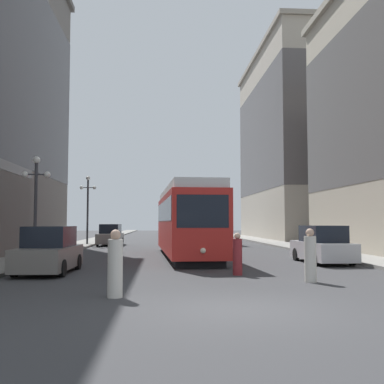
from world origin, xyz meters
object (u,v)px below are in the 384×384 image
Objects in this scene: streetcar at (186,220)px; transit_bus at (207,223)px; parked_car_left_near at (49,251)px; pedestrian_on_sidewalk at (237,255)px; lamp_post_left_far at (88,199)px; parked_car_right_far at (322,246)px; lamp_post_left_near at (36,191)px; pedestrian_crossing_near at (310,257)px; pedestrian_crossing_far at (115,266)px; parked_car_left_mid at (110,235)px.

streetcar is 1.18× the size of transit_bus.
parked_car_left_near is 2.76× the size of pedestrian_on_sidewalk.
lamp_post_left_far is at bearing -156.80° from transit_bus.
lamp_post_left_far reaches higher than pedestrian_on_sidewalk.
lamp_post_left_far is at bearing -51.73° from parked_car_right_far.
lamp_post_left_near is (-9.14, 6.14, 2.82)m from pedestrian_on_sidewalk.
lamp_post_left_far is at bearing 96.77° from parked_car_left_near.
lamp_post_left_near reaches higher than transit_bus.
transit_bus is at bearing -82.17° from parked_car_right_far.
pedestrian_crossing_far is at bearing 139.66° from pedestrian_crossing_near.
streetcar reaches higher than parked_car_left_mid.
lamp_post_left_near is 0.89× the size of lamp_post_left_far.
streetcar is 2.75× the size of lamp_post_left_near.
pedestrian_on_sidewalk is at bearing 43.23° from parked_car_right_far.
streetcar reaches higher than pedestrian_crossing_near.
lamp_post_left_near is (-1.90, 4.96, 2.71)m from parked_car_left_near.
lamp_post_left_far reaches higher than streetcar.
transit_bus is at bearing -51.35° from pedestrian_crossing_far.
lamp_post_left_far reaches higher than parked_car_right_far.
parked_car_right_far reaches higher than pedestrian_crossing_far.
pedestrian_crossing_far is 12.39m from lamp_post_left_near.
transit_bus is 29.59m from pedestrian_crossing_near.
parked_car_left_mid and parked_car_right_far have the same top height.
parked_car_right_far is 2.65× the size of pedestrian_crossing_near.
parked_car_right_far is 0.81× the size of lamp_post_left_far.
parked_car_left_near is at bearing -129.46° from streetcar.
lamp_post_left_near reaches higher than streetcar.
pedestrian_crossing_near is at bearing -65.36° from lamp_post_left_far.
pedestrian_crossing_near is 0.31× the size of lamp_post_left_far.
transit_bus is at bearing 72.92° from parked_car_left_near.
pedestrian_crossing_far is at bearing -65.23° from lamp_post_left_near.
transit_bus is 23.91m from lamp_post_left_near.
parked_car_right_far is at bearing -54.58° from parked_car_left_mid.
lamp_post_left_far reaches higher than transit_bus.
transit_bus reaches higher than pedestrian_on_sidewalk.
parked_car_right_far is at bearing -51.19° from lamp_post_left_far.
pedestrian_on_sidewalk is at bearing -95.57° from transit_bus.
pedestrian_on_sidewalk is (4.08, 4.84, -0.09)m from pedestrian_crossing_far.
streetcar is at bearing -21.09° from pedestrian_on_sidewalk.
lamp_post_left_far reaches higher than parked_car_left_mid.
parked_car_left_near reaches higher than pedestrian_crossing_near.
transit_bus is at bearing 63.13° from lamp_post_left_near.
pedestrian_crossing_near is at bearing -166.21° from pedestrian_on_sidewalk.
transit_bus is at bearing -33.73° from pedestrian_on_sidewalk.
parked_car_left_near reaches higher than pedestrian_on_sidewalk.
pedestrian_crossing_far is (-6.16, -2.69, 0.01)m from pedestrian_crossing_near.
parked_car_left_mid is (-0.00, 21.58, 0.00)m from parked_car_left_near.
lamp_post_left_far is (-1.90, -0.45, 3.08)m from parked_car_left_mid.
lamp_post_left_far reaches higher than parked_car_left_near.
parked_car_left_mid is at bearing 110.05° from streetcar.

